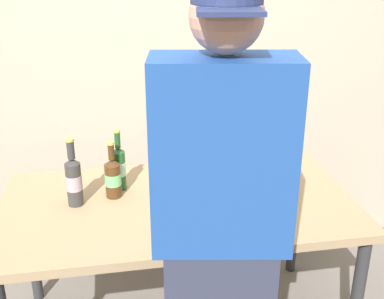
# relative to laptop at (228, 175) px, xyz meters

# --- Properties ---
(desk) EXTENTS (1.60, 0.86, 0.74)m
(desk) POSITION_rel_laptop_xyz_m (-0.27, -0.13, -0.12)
(desk) COLOR #9E8460
(desk) RESTS_ON ground
(laptop) EXTENTS (0.37, 0.33, 0.22)m
(laptop) POSITION_rel_laptop_xyz_m (0.00, 0.00, 0.00)
(laptop) COLOR #B7BABC
(laptop) RESTS_ON desk
(beer_bottle_dark) EXTENTS (0.06, 0.06, 0.30)m
(beer_bottle_dark) POSITION_rel_laptop_xyz_m (-0.52, 0.05, 0.07)
(beer_bottle_dark) COLOR #1E5123
(beer_bottle_dark) RESTS_ON desk
(beer_bottle_brown) EXTENTS (0.08, 0.08, 0.27)m
(beer_bottle_brown) POSITION_rel_laptop_xyz_m (-0.55, -0.03, 0.05)
(beer_bottle_brown) COLOR #472B14
(beer_bottle_brown) RESTS_ON desk
(beer_bottle_green) EXTENTS (0.07, 0.07, 0.32)m
(beer_bottle_green) POSITION_rel_laptop_xyz_m (-0.72, -0.07, 0.07)
(beer_bottle_green) COLOR #333333
(beer_bottle_green) RESTS_ON desk
(person_figure) EXTENTS (0.46, 0.32, 1.78)m
(person_figure) POSITION_rel_laptop_xyz_m (-0.22, -0.76, 0.13)
(person_figure) COLOR #2D3347
(person_figure) RESTS_ON ground
(back_wall) EXTENTS (6.00, 0.10, 2.60)m
(back_wall) POSITION_rel_laptop_xyz_m (-0.27, 0.64, 0.51)
(back_wall) COLOR tan
(back_wall) RESTS_ON ground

